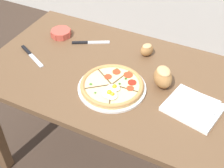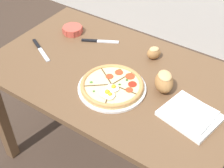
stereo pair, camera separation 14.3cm
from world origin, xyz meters
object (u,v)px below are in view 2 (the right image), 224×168
at_px(dining_table, 114,89).
at_px(ramekin_bowl, 73,30).
at_px(bread_piece_mid, 154,53).
at_px(napkin_folded, 190,115).
at_px(knife_main, 100,41).
at_px(bread_piece_near, 164,81).
at_px(knife_spare, 41,50).
at_px(pizza, 112,86).

distance_m(dining_table, ramekin_bowl, 0.45).
bearing_deg(bread_piece_mid, napkin_folded, -40.79).
height_order(napkin_folded, knife_main, napkin_folded).
height_order(ramekin_bowl, bread_piece_mid, bread_piece_mid).
bearing_deg(dining_table, bread_piece_near, 4.44).
xyz_separation_m(napkin_folded, knife_spare, (-0.86, 0.00, -0.01)).
distance_m(dining_table, knife_main, 0.30).
bearing_deg(bread_piece_mid, pizza, -98.22).
bearing_deg(pizza, bread_piece_mid, 81.78).
relative_size(napkin_folded, bread_piece_mid, 2.84).
bearing_deg(knife_spare, napkin_folded, 26.40).
distance_m(ramekin_bowl, bread_piece_near, 0.67).
height_order(knife_main, knife_spare, same).
height_order(pizza, ramekin_bowl, pizza).
bearing_deg(napkin_folded, pizza, -174.27).
distance_m(pizza, bread_piece_mid, 0.32).
xyz_separation_m(bread_piece_near, knife_spare, (-0.69, -0.09, -0.05)).
bearing_deg(bread_piece_near, ramekin_bowl, 167.47).
distance_m(ramekin_bowl, napkin_folded, 0.86).
bearing_deg(bread_piece_near, bread_piece_mid, 128.69).
bearing_deg(napkin_folded, knife_spare, 179.82).
height_order(bread_piece_near, knife_main, bread_piece_near).
height_order(dining_table, knife_main, knife_main).
bearing_deg(pizza, knife_spare, 175.34).
bearing_deg(knife_main, knife_spare, -159.96).
height_order(bread_piece_mid, knife_main, bread_piece_mid).
relative_size(bread_piece_near, knife_main, 0.72).
bearing_deg(bread_piece_mid, dining_table, -116.35).
bearing_deg(knife_main, bread_piece_mid, -22.51).
xyz_separation_m(pizza, knife_main, (-0.27, 0.28, -0.01)).
distance_m(dining_table, bread_piece_mid, 0.28).
height_order(dining_table, ramekin_bowl, ramekin_bowl).
bearing_deg(dining_table, ramekin_bowl, 157.47).
bearing_deg(ramekin_bowl, knife_spare, -97.91).
relative_size(bread_piece_near, bread_piece_mid, 1.50).
distance_m(napkin_folded, bread_piece_mid, 0.43).
height_order(ramekin_bowl, bread_piece_near, bread_piece_near).
xyz_separation_m(bread_piece_mid, knife_main, (-0.32, -0.03, -0.03)).
relative_size(knife_main, knife_spare, 0.92).
relative_size(dining_table, ramekin_bowl, 10.63).
xyz_separation_m(dining_table, knife_main, (-0.22, 0.18, 0.12)).
bearing_deg(bread_piece_mid, ramekin_bowl, -174.96).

